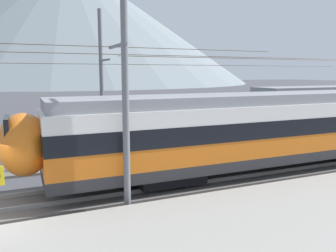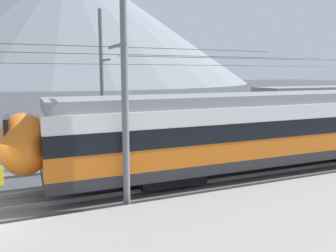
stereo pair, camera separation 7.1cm
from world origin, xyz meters
name	(u,v)px [view 2 (the right image)]	position (x,y,z in m)	size (l,w,h in m)	color
train_near_platform	(301,125)	(14.69, 1.27, 2.23)	(27.43, 2.95, 4.27)	#2D2D30
catenary_mast_mid	(124,101)	(4.99, -0.42, 3.86)	(46.29, 2.14, 7.31)	slate
catenary_mast_far_side	(102,81)	(6.17, 8.25, 4.32)	(46.29, 2.14, 8.43)	slate
mountain_central_peak	(70,21)	(26.20, 169.99, 30.44)	(175.15, 175.15, 60.88)	slate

